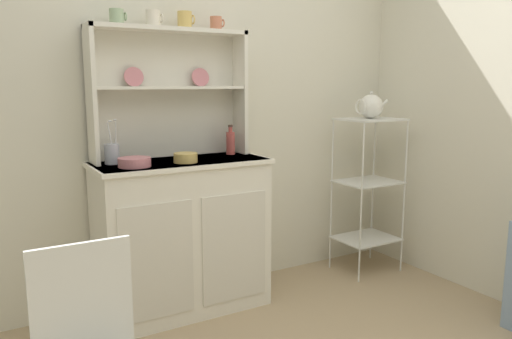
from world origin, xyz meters
name	(u,v)px	position (x,y,z in m)	size (l,w,h in m)	color
wall_back	(181,96)	(0.00, 1.62, 1.25)	(3.84, 0.05, 2.50)	silver
hutch_cabinet	(183,234)	(-0.12, 1.37, 0.46)	(0.99, 0.45, 0.89)	white
hutch_shelf_unit	(168,84)	(-0.12, 1.53, 1.32)	(0.92, 0.18, 0.74)	silver
bakers_rack	(368,179)	(1.25, 1.30, 0.66)	(0.41, 0.33, 1.09)	silver
cup_sage_0	(117,17)	(-0.41, 1.49, 1.67)	(0.09, 0.08, 0.08)	#9EB78E
cup_cream_1	(153,18)	(-0.21, 1.49, 1.68)	(0.09, 0.08, 0.09)	silver
cup_gold_2	(185,20)	(-0.02, 1.49, 1.68)	(0.10, 0.08, 0.09)	#DBB760
cup_terracotta_3	(216,23)	(0.18, 1.49, 1.67)	(0.08, 0.07, 0.08)	#C67556
bowl_mixing_large	(134,162)	(-0.40, 1.29, 0.92)	(0.17, 0.17, 0.05)	#D17A84
bowl_floral_medium	(186,158)	(-0.12, 1.29, 0.92)	(0.13, 0.13, 0.05)	#DBB760
jam_bottle	(231,142)	(0.25, 1.45, 0.97)	(0.05, 0.05, 0.18)	#B74C47
utensil_jar	(112,153)	(-0.48, 1.45, 0.95)	(0.08, 0.08, 0.24)	#B2B7C6
porcelain_teapot	(371,106)	(1.25, 1.30, 1.17)	(0.25, 0.16, 0.19)	white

